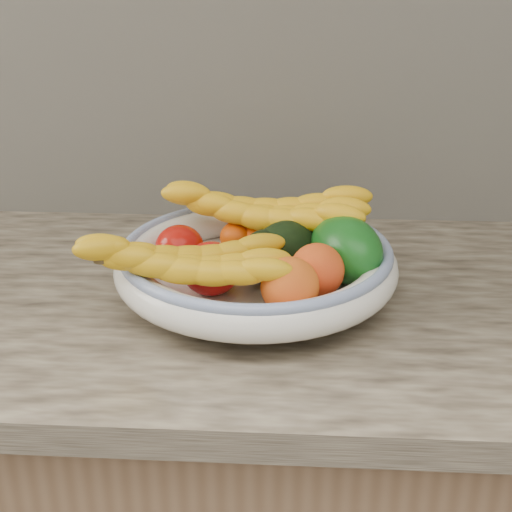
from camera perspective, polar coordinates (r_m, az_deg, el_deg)
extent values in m
cube|color=tan|center=(1.03, 0.07, -3.63)|extent=(2.44, 0.66, 0.04)
cube|color=beige|center=(1.24, 0.94, 14.19)|extent=(2.40, 0.02, 0.50)
cylinder|color=white|center=(1.00, 0.00, -2.73)|extent=(0.13, 0.13, 0.02)
cylinder|color=white|center=(1.00, 0.00, -2.00)|extent=(0.32, 0.32, 0.01)
torus|color=white|center=(0.99, 0.00, -0.64)|extent=(0.39, 0.39, 0.05)
torus|color=#355297|center=(0.98, 0.00, 0.54)|extent=(0.37, 0.37, 0.02)
ellipsoid|color=#E04D04|center=(1.06, -1.53, 1.53)|extent=(0.05, 0.05, 0.05)
ellipsoid|color=#E06404|center=(1.07, 2.14, 1.65)|extent=(0.06, 0.06, 0.04)
ellipsoid|color=#FF5905|center=(1.06, 0.07, 1.53)|extent=(0.06, 0.06, 0.05)
ellipsoid|color=#B20F07|center=(1.01, -6.13, 0.73)|extent=(0.08, 0.08, 0.06)
ellipsoid|color=#B60A0B|center=(0.94, -3.61, -1.01)|extent=(0.10, 0.10, 0.07)
ellipsoid|color=black|center=(0.97, 0.70, 0.08)|extent=(0.07, 0.10, 0.07)
ellipsoid|color=black|center=(1.00, 2.39, 0.62)|extent=(0.13, 0.14, 0.08)
ellipsoid|color=#0E4C11|center=(0.97, 7.20, 0.56)|extent=(0.16, 0.16, 0.11)
ellipsoid|color=orange|center=(0.88, 2.72, -2.41)|extent=(0.08, 0.08, 0.07)
ellipsoid|color=orange|center=(0.92, 4.90, -1.16)|extent=(0.09, 0.09, 0.07)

